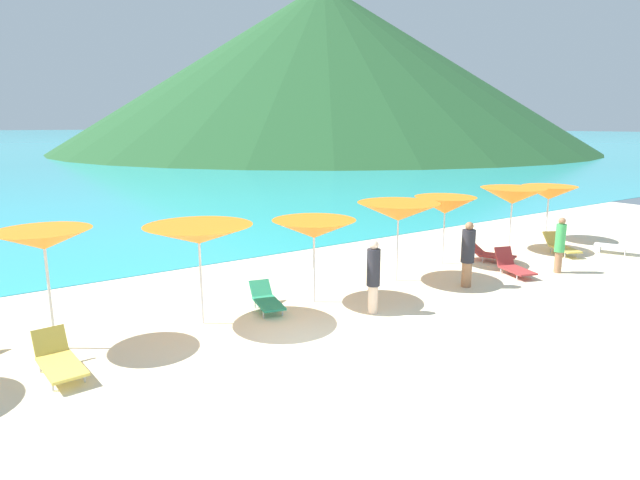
% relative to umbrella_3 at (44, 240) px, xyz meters
% --- Properties ---
extents(ground_plane, '(50.00, 100.00, 0.30)m').
position_rel_umbrella_3_xyz_m(ground_plane, '(4.19, 6.63, -2.31)').
color(ground_plane, beige).
extents(headland_hill, '(86.10, 86.10, 26.56)m').
position_rel_umbrella_3_xyz_m(headland_hill, '(52.22, 65.12, 11.12)').
color(headland_hill, '#235128').
rests_on(headland_hill, ground_plane).
extents(umbrella_3, '(1.88, 1.88, 2.36)m').
position_rel_umbrella_3_xyz_m(umbrella_3, '(0.00, 0.00, 0.00)').
color(umbrella_3, silver).
rests_on(umbrella_3, ground_plane).
extents(umbrella_4, '(2.33, 2.33, 2.19)m').
position_rel_umbrella_3_xyz_m(umbrella_4, '(2.89, -0.38, -0.17)').
color(umbrella_4, silver).
rests_on(umbrella_4, ground_plane).
extents(umbrella_5, '(2.18, 2.18, 2.05)m').
position_rel_umbrella_3_xyz_m(umbrella_5, '(5.70, -0.58, -0.33)').
color(umbrella_5, silver).
rests_on(umbrella_5, ground_plane).
extents(umbrella_6, '(2.30, 2.30, 2.20)m').
position_rel_umbrella_3_xyz_m(umbrella_6, '(8.61, -0.39, -0.21)').
color(umbrella_6, silver).
rests_on(umbrella_6, ground_plane).
extents(umbrella_7, '(1.93, 1.93, 2.11)m').
position_rel_umbrella_3_xyz_m(umbrella_7, '(11.07, 0.18, -0.32)').
color(umbrella_7, silver).
rests_on(umbrella_7, ground_plane).
extents(umbrella_8, '(2.21, 2.21, 2.17)m').
position_rel_umbrella_3_xyz_m(umbrella_8, '(14.34, 0.14, -0.27)').
color(umbrella_8, silver).
rests_on(umbrella_8, ground_plane).
extents(umbrella_9, '(2.12, 2.12, 2.04)m').
position_rel_umbrella_3_xyz_m(umbrella_9, '(16.91, 0.41, -0.37)').
color(umbrella_9, silver).
rests_on(umbrella_9, ground_plane).
extents(lounge_chair_0, '(1.13, 1.59, 0.54)m').
position_rel_umbrella_3_xyz_m(lounge_chair_0, '(12.55, -0.48, -1.91)').
color(lounge_chair_0, '#A53333').
rests_on(lounge_chair_0, ground_plane).
extents(lounge_chair_2, '(0.82, 1.50, 0.55)m').
position_rel_umbrella_3_xyz_m(lounge_chair_2, '(4.47, -0.40, -1.90)').
color(lounge_chair_2, '#268C66').
rests_on(lounge_chair_2, ground_plane).
extents(lounge_chair_3, '(1.16, 1.65, 0.63)m').
position_rel_umbrella_3_xyz_m(lounge_chair_3, '(15.34, -1.17, -1.88)').
color(lounge_chair_3, '#D8BF4C').
rests_on(lounge_chair_3, ground_plane).
extents(lounge_chair_4, '(0.95, 1.44, 0.71)m').
position_rel_umbrella_3_xyz_m(lounge_chair_4, '(11.81, -1.84, -1.89)').
color(lounge_chair_4, '#A53333').
rests_on(lounge_chair_4, ground_plane).
extents(lounge_chair_5, '(0.68, 1.51, 0.68)m').
position_rel_umbrella_3_xyz_m(lounge_chair_5, '(-0.13, -1.25, -1.89)').
color(lounge_chair_5, '#D8BF4C').
rests_on(lounge_chair_5, ground_plane).
extents(lounge_chair_6, '(1.05, 1.51, 0.62)m').
position_rel_umbrella_3_xyz_m(lounge_chair_6, '(16.90, -2.31, -1.86)').
color(lounge_chair_6, white).
rests_on(lounge_chair_6, ground_plane).
extents(beachgoer_0, '(0.28, 0.28, 1.64)m').
position_rel_umbrella_3_xyz_m(beachgoer_0, '(13.08, -2.46, -1.28)').
color(beachgoer_0, '#A3704C').
rests_on(beachgoer_0, ground_plane).
extents(beachgoer_2, '(0.31, 0.31, 1.72)m').
position_rel_umbrella_3_xyz_m(beachgoer_2, '(6.38, -2.00, -1.24)').
color(beachgoer_2, beige).
rests_on(beachgoer_2, ground_plane).
extents(beachgoer_3, '(0.36, 0.36, 1.77)m').
position_rel_umbrella_3_xyz_m(beachgoer_3, '(9.77, -1.86, -1.23)').
color(beachgoer_3, '#A3704C').
rests_on(beachgoer_3, ground_plane).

